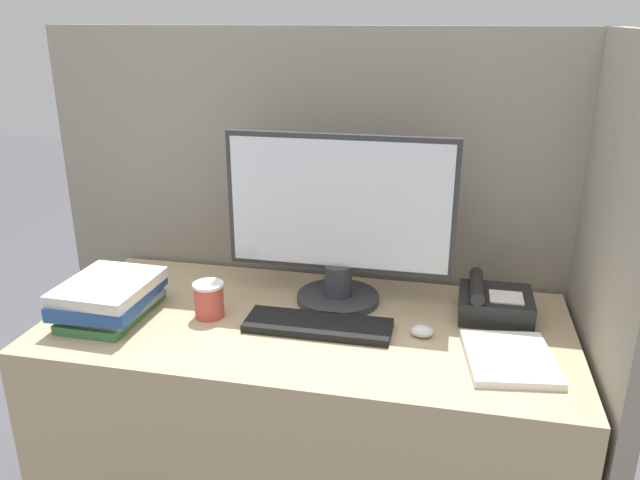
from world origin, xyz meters
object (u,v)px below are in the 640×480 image
book_stack (110,297)px  desk_telephone (494,303)px  coffee_cup (209,300)px  keyboard (318,325)px  mouse (422,331)px  monitor (339,225)px

book_stack → desk_telephone: (1.00, 0.22, -0.02)m
coffee_cup → desk_telephone: (0.74, 0.16, -0.01)m
keyboard → desk_telephone: size_ratio=1.99×
desk_telephone → book_stack: bearing=-167.8°
keyboard → mouse: bearing=3.6°
monitor → mouse: 0.36m
keyboard → book_stack: 0.56m
monitor → keyboard: (-0.02, -0.18, -0.22)m
book_stack → desk_telephone: book_stack is taller
monitor → mouse: bearing=-33.2°
book_stack → mouse: bearing=4.3°
keyboard → book_stack: book_stack is taller
mouse → keyboard: bearing=-176.4°
mouse → coffee_cup: size_ratio=0.60×
monitor → desk_telephone: monitor is taller
coffee_cup → book_stack: size_ratio=0.33×
coffee_cup → keyboard: bearing=-1.8°
mouse → desk_telephone: (0.18, 0.15, 0.02)m
monitor → desk_telephone: bearing=-0.8°
mouse → book_stack: book_stack is taller
coffee_cup → desk_telephone: desk_telephone is taller
mouse → coffee_cup: (-0.56, -0.01, 0.03)m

